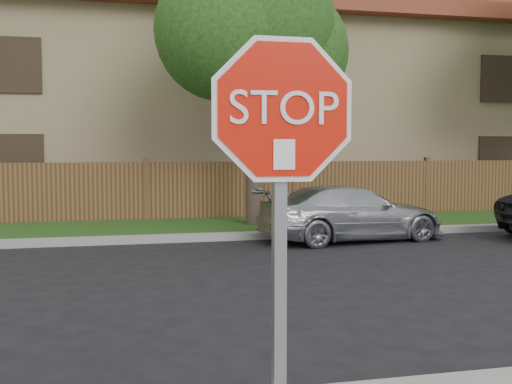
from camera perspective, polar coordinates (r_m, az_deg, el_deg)
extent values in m
cube|color=gray|center=(12.68, -9.68, -4.42)|extent=(70.00, 0.30, 0.15)
cube|color=#1E4714|center=(14.31, -10.04, -3.50)|extent=(70.00, 3.00, 0.12)
cube|color=#4D2C1B|center=(15.83, -10.36, -0.08)|extent=(70.00, 0.12, 1.60)
cube|color=#9B8260|center=(21.40, -11.10, 6.90)|extent=(34.00, 8.00, 6.00)
cube|color=brown|center=(21.80, -11.23, 15.46)|extent=(35.20, 9.20, 0.50)
cube|color=brown|center=(21.93, -11.25, 17.00)|extent=(33.00, 5.50, 0.70)
cylinder|color=#382B21|center=(14.42, -0.13, 4.19)|extent=(0.44, 0.44, 3.92)
sphere|color=#144114|center=(14.72, -0.13, 15.71)|extent=(3.80, 3.80, 3.80)
sphere|color=#144114|center=(15.12, 3.03, 13.24)|extent=(3.00, 3.00, 3.00)
sphere|color=#144114|center=(14.13, -3.04, 15.04)|extent=(3.20, 3.20, 3.20)
cube|color=gray|center=(3.12, 2.21, -8.98)|extent=(0.07, 0.06, 2.30)
cylinder|color=white|center=(2.98, 2.59, 7.83)|extent=(1.01, 0.02, 1.01)
cylinder|color=red|center=(2.97, 2.65, 7.84)|extent=(0.93, 0.02, 0.93)
cube|color=white|center=(2.95, 2.71, 3.59)|extent=(0.11, 0.00, 0.15)
imported|color=#B2B4BA|center=(12.89, 9.08, -1.99)|extent=(4.19, 2.12, 1.17)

